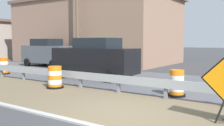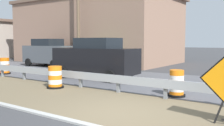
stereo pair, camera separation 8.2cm
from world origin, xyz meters
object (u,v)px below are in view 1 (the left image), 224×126
at_px(traffic_barrel_close, 55,78).
at_px(utility_pole_near, 77,8).
at_px(car_trailing_far_lane, 95,58).
at_px(car_trailing_near_lane, 48,53).
at_px(traffic_barrel_mid, 4,67).
at_px(traffic_barrel_nearest, 177,84).

relative_size(traffic_barrel_close, utility_pole_near, 0.11).
xyz_separation_m(traffic_barrel_close, car_trailing_far_lane, (3.36, 0.40, 0.68)).
relative_size(car_trailing_near_lane, utility_pole_near, 0.52).
distance_m(traffic_barrel_mid, utility_pole_near, 7.41).
height_order(traffic_barrel_nearest, traffic_barrel_mid, traffic_barrel_mid).
relative_size(traffic_barrel_nearest, car_trailing_near_lane, 0.21).
height_order(traffic_barrel_nearest, utility_pole_near, utility_pole_near).
bearing_deg(traffic_barrel_mid, traffic_barrel_close, -104.00).
bearing_deg(utility_pole_near, traffic_barrel_mid, 172.79).
distance_m(traffic_barrel_close, traffic_barrel_mid, 6.45).
bearing_deg(traffic_barrel_close, traffic_barrel_nearest, -74.39).
bearing_deg(traffic_barrel_nearest, traffic_barrel_mid, 89.19).
bearing_deg(utility_pole_near, car_trailing_near_lane, 113.71).
relative_size(traffic_barrel_nearest, utility_pole_near, 0.11).
bearing_deg(car_trailing_far_lane, car_trailing_near_lane, -25.36).
distance_m(traffic_barrel_nearest, car_trailing_near_lane, 13.84).
height_order(car_trailing_near_lane, car_trailing_far_lane, car_trailing_near_lane).
bearing_deg(traffic_barrel_close, utility_pole_near, 35.94).
xyz_separation_m(traffic_barrel_close, utility_pole_near, (7.58, 5.50, 4.27)).
relative_size(car_trailing_near_lane, car_trailing_far_lane, 0.97).
distance_m(traffic_barrel_nearest, traffic_barrel_close, 5.20).
xyz_separation_m(traffic_barrel_nearest, car_trailing_near_lane, (5.17, 12.83, 0.68)).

